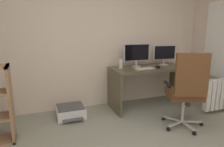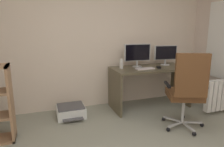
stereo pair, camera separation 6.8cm
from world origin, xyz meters
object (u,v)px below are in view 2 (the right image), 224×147
Objects in this scene: desk at (150,78)px; office_chair at (187,89)px; keyboard at (145,69)px; desktop_speaker at (121,64)px; computer_mouse at (159,67)px; monitor_main at (137,53)px; monitor_secondary at (166,54)px; printer at (71,111)px.

desk is 1.25× the size of office_chair.
desktop_speaker is at bearing 150.25° from keyboard.
office_chair is (0.20, -0.88, -0.14)m from keyboard.
desktop_speaker is (-0.65, 0.20, 0.07)m from computer_mouse.
desk is at bearing 147.02° from computer_mouse.
office_chair reaches higher than keyboard.
monitor_main is 0.44× the size of office_chair.
desk is 0.60m from monitor_secondary.
monitor_secondary is 1.34× the size of keyboard.
desk is at bearing -31.73° from monitor_main.
monitor_main is 1.04× the size of printer.
monitor_secondary is 0.96m from desktop_speaker.
desk is at bearing -8.72° from desktop_speaker.
computer_mouse is at bearing -16.77° from desktop_speaker.
desktop_speaker is at bearing -177.11° from monitor_secondary.
keyboard is 0.29× the size of office_chair.
monitor_main reaches higher than monitor_secondary.
monitor_main is at bearing 4.90° from printer.
keyboard is 1.48m from printer.
desk is 0.30m from keyboard.
monitor_secondary is 2.08m from printer.
keyboard is at bearing -164.65° from computer_mouse.
computer_mouse is at bearing -48.33° from desk.
office_chair reaches higher than desktop_speaker.
monitor_secondary is 0.43m from computer_mouse.
monitor_main is (-0.21, 0.13, 0.46)m from desk.
desktop_speaker is 0.35× the size of printer.
desk is 8.50× the size of desktop_speaker.
printer is (-1.59, 0.13, -0.68)m from computer_mouse.
computer_mouse is (-0.29, -0.24, -0.21)m from monitor_secondary.
computer_mouse reaches higher than printer.
desktop_speaker is at bearing 3.77° from printer.
monitor_main is 3.00× the size of desktop_speaker.
keyboard reaches higher than printer.
monitor_secondary is 4.55× the size of computer_mouse.
keyboard is 0.28m from computer_mouse.
computer_mouse is at bearing 84.96° from office_chair.
desktop_speaker reaches higher than printer.
desktop_speaker is at bearing 117.88° from office_chair.
monitor_main reaches higher than keyboard.
monitor_main is at bearing -179.99° from monitor_secondary.
monitor_secondary reaches higher than computer_mouse.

